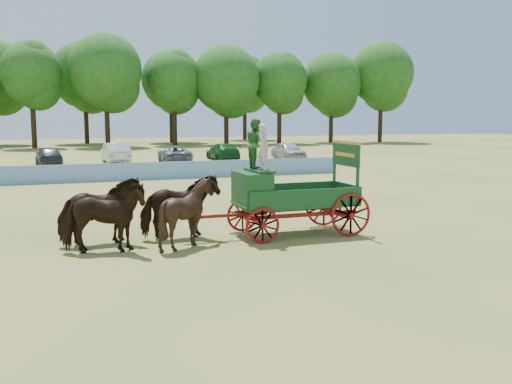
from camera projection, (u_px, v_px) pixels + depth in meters
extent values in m
plane|color=#AB8F4D|center=(261.00, 241.00, 17.51)|extent=(160.00, 160.00, 0.00)
imported|color=black|center=(103.00, 218.00, 15.89)|extent=(2.54, 1.51, 2.01)
imported|color=black|center=(100.00, 212.00, 16.91)|extent=(2.53, 1.46, 2.01)
imported|color=black|center=(188.00, 213.00, 16.69)|extent=(2.00, 1.82, 2.02)
imported|color=black|center=(180.00, 207.00, 17.72)|extent=(2.46, 1.26, 2.01)
cube|color=#A51410|center=(252.00, 219.00, 18.00)|extent=(0.12, 2.00, 0.12)
cube|color=#A51410|center=(337.00, 213.00, 19.00)|extent=(0.12, 2.00, 0.12)
cube|color=#A51410|center=(303.00, 215.00, 17.97)|extent=(3.80, 0.10, 0.12)
cube|color=#A51410|center=(289.00, 210.00, 19.00)|extent=(3.80, 0.10, 0.12)
cube|color=#A51410|center=(225.00, 216.00, 17.68)|extent=(2.80, 0.09, 0.09)
cube|color=#184924|center=(296.00, 204.00, 18.45)|extent=(3.80, 1.80, 0.10)
cube|color=#184924|center=(307.00, 198.00, 17.59)|extent=(3.80, 0.06, 0.55)
cube|color=#184924|center=(285.00, 191.00, 19.23)|extent=(3.80, 0.06, 0.55)
cube|color=#184924|center=(347.00, 192.00, 19.04)|extent=(0.06, 1.80, 0.55)
cube|color=#184924|center=(252.00, 189.00, 17.87)|extent=(0.85, 1.70, 1.05)
cube|color=#184924|center=(259.00, 171.00, 17.88)|extent=(0.55, 1.50, 0.08)
cube|color=#184924|center=(241.00, 196.00, 17.77)|extent=(0.10, 1.60, 0.65)
cube|color=#184924|center=(246.00, 205.00, 17.87)|extent=(0.55, 1.60, 0.06)
cube|color=#184924|center=(358.00, 175.00, 18.18)|extent=(0.08, 0.08, 1.80)
cube|color=#184924|center=(334.00, 170.00, 19.67)|extent=(0.08, 0.08, 1.80)
cube|color=#184924|center=(346.00, 155.00, 18.84)|extent=(0.07, 1.75, 0.75)
cube|color=gold|center=(346.00, 142.00, 18.79)|extent=(0.08, 1.80, 0.09)
cube|color=gold|center=(345.00, 155.00, 18.83)|extent=(0.02, 1.30, 0.12)
torus|color=#A51410|center=(263.00, 226.00, 17.12)|extent=(1.09, 0.09, 1.09)
torus|color=#A51410|center=(243.00, 215.00, 18.89)|extent=(1.09, 0.09, 1.09)
torus|color=#A51410|center=(351.00, 215.00, 18.11)|extent=(1.39, 0.09, 1.39)
torus|color=#A51410|center=(324.00, 206.00, 19.88)|extent=(1.39, 0.09, 1.39)
imported|color=beige|center=(263.00, 147.00, 17.45)|extent=(0.34, 0.52, 1.43)
imported|color=#296A28|center=(256.00, 143.00, 18.09)|extent=(0.60, 0.77, 1.58)
cube|color=#205BAD|center=(140.00, 171.00, 33.89)|extent=(26.00, 0.08, 1.05)
imported|color=#333338|center=(49.00, 156.00, 43.34)|extent=(2.16, 4.54, 1.50)
imported|color=silver|center=(115.00, 153.00, 45.88)|extent=(2.01, 5.03, 1.63)
imported|color=slate|center=(175.00, 154.00, 46.22)|extent=(2.47, 4.98, 1.36)
imported|color=#144C1E|center=(223.00, 152.00, 48.82)|extent=(2.08, 4.99, 1.44)
imported|color=#B2B2B7|center=(289.00, 151.00, 49.12)|extent=(1.85, 4.50, 1.52)
cylinder|color=#382314|center=(34.00, 127.00, 66.35)|extent=(0.60, 0.60, 4.77)
sphere|color=#1B4E14|center=(31.00, 72.00, 65.49)|extent=(6.92, 6.92, 6.92)
cylinder|color=#382314|center=(107.00, 126.00, 68.77)|extent=(0.60, 0.60, 5.00)
sphere|color=#1B4E14|center=(105.00, 69.00, 67.87)|extent=(8.65, 8.65, 8.65)
cylinder|color=#382314|center=(175.00, 127.00, 72.74)|extent=(0.60, 0.60, 4.61)
sphere|color=#1B4E14|center=(174.00, 78.00, 71.90)|extent=(6.93, 6.93, 6.93)
cylinder|color=#382314|center=(226.00, 127.00, 74.13)|extent=(0.60, 0.60, 4.57)
sphere|color=#1B4E14|center=(226.00, 79.00, 73.30)|extent=(8.71, 8.71, 8.71)
cylinder|color=#382314|center=(279.00, 126.00, 76.74)|extent=(0.60, 0.60, 4.59)
sphere|color=#1B4E14|center=(280.00, 80.00, 75.91)|extent=(7.43, 7.43, 7.43)
cylinder|color=#382314|center=(331.00, 126.00, 79.84)|extent=(0.60, 0.60, 4.51)
sphere|color=#1B4E14|center=(332.00, 82.00, 79.02)|extent=(8.32, 8.32, 8.32)
cylinder|color=#382314|center=(380.00, 124.00, 80.98)|extent=(0.60, 0.60, 5.23)
sphere|color=#1B4E14|center=(382.00, 73.00, 80.04)|extent=(8.84, 8.84, 8.84)
cylinder|color=#382314|center=(86.00, 125.00, 76.86)|extent=(0.60, 0.60, 5.01)
sphere|color=#1B4E14|center=(84.00, 74.00, 75.95)|extent=(8.81, 8.81, 8.81)
cylinder|color=#382314|center=(172.00, 125.00, 79.67)|extent=(0.60, 0.60, 4.73)
sphere|color=#1B4E14|center=(171.00, 79.00, 78.82)|extent=(8.13, 8.13, 8.13)
cylinder|color=#382314|center=(245.00, 124.00, 88.59)|extent=(0.60, 0.60, 4.89)
sphere|color=#1B4E14|center=(245.00, 81.00, 87.71)|extent=(7.92, 7.92, 7.92)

